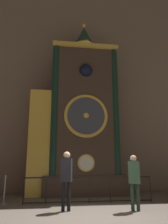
# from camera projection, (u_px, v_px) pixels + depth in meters

# --- Properties ---
(ground_plane) EXTENTS (28.00, 28.00, 0.00)m
(ground_plane) POSITION_uv_depth(u_px,v_px,m) (92.00, 218.00, 5.93)
(ground_plane) COLOR brown
(cathedral_back_wall) EXTENTS (24.00, 0.32, 13.84)m
(cathedral_back_wall) POSITION_uv_depth(u_px,v_px,m) (73.00, 69.00, 13.02)
(cathedral_back_wall) COLOR #7A6656
(cathedral_back_wall) RESTS_ON ground_plane
(clock_tower) EXTENTS (4.61, 1.79, 9.12)m
(clock_tower) POSITION_uv_depth(u_px,v_px,m) (78.00, 117.00, 11.02)
(clock_tower) COLOR #423328
(clock_tower) RESTS_ON ground_plane
(railing_fence) EXTENTS (4.91, 0.05, 0.95)m
(railing_fence) POSITION_uv_depth(u_px,v_px,m) (89.00, 188.00, 8.27)
(railing_fence) COLOR black
(railing_fence) RESTS_ON ground_plane
(visitor_near) EXTENTS (0.39, 0.31, 1.83)m
(visitor_near) POSITION_uv_depth(u_px,v_px,m) (66.00, 174.00, 7.04)
(visitor_near) COLOR black
(visitor_near) RESTS_ON ground_plane
(visitor_far) EXTENTS (0.37, 0.27, 1.72)m
(visitor_far) POSITION_uv_depth(u_px,v_px,m) (134.00, 177.00, 7.03)
(visitor_far) COLOR #213427
(visitor_far) RESTS_ON ground_plane
(stanchion_post) EXTENTS (0.28, 0.28, 1.02)m
(stanchion_post) POSITION_uv_depth(u_px,v_px,m) (4.00, 195.00, 7.99)
(stanchion_post) COLOR gray
(stanchion_post) RESTS_ON ground_plane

